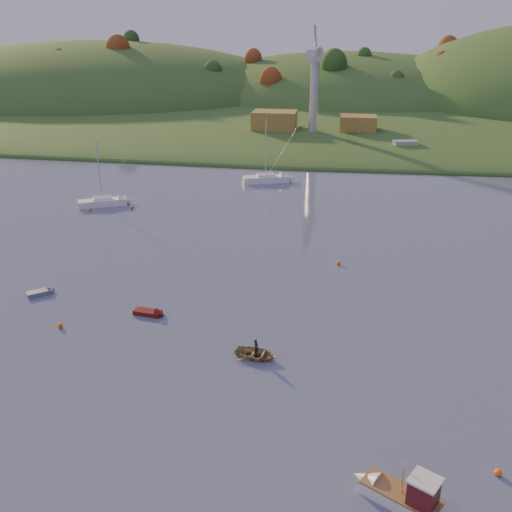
# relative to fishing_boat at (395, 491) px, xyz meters

# --- Properties ---
(far_shore) EXTENTS (620.00, 220.00, 1.50)m
(far_shore) POSITION_rel_fishing_boat_xyz_m (-14.33, 224.81, -0.80)
(far_shore) COLOR #2F5522
(far_shore) RESTS_ON ground
(shore_slope) EXTENTS (640.00, 150.00, 7.00)m
(shore_slope) POSITION_rel_fishing_boat_xyz_m (-14.33, 159.81, -0.80)
(shore_slope) COLOR #2F5522
(shore_slope) RESTS_ON ground
(hill_left) EXTENTS (170.00, 140.00, 44.00)m
(hill_left) POSITION_rel_fishing_boat_xyz_m (-104.33, 194.81, -0.80)
(hill_left) COLOR #2F5522
(hill_left) RESTS_ON ground
(hill_center) EXTENTS (140.00, 120.00, 36.00)m
(hill_center) POSITION_rel_fishing_boat_xyz_m (-4.33, 204.81, -0.80)
(hill_center) COLOR #2F5522
(hill_center) RESTS_ON ground
(hillside_trees) EXTENTS (280.00, 50.00, 32.00)m
(hillside_trees) POSITION_rel_fishing_boat_xyz_m (-14.33, 179.81, -0.80)
(hillside_trees) COLOR #174218
(hillside_trees) RESTS_ON ground
(wharf) EXTENTS (42.00, 16.00, 2.40)m
(wharf) POSITION_rel_fishing_boat_xyz_m (-9.33, 116.81, 0.40)
(wharf) COLOR slate
(wharf) RESTS_ON ground
(shed_west) EXTENTS (11.00, 8.00, 4.80)m
(shed_west) POSITION_rel_fishing_boat_xyz_m (-22.33, 117.81, 4.00)
(shed_west) COLOR olive
(shed_west) RESTS_ON wharf
(shed_east) EXTENTS (9.00, 7.00, 4.00)m
(shed_east) POSITION_rel_fishing_boat_xyz_m (-1.33, 118.81, 3.60)
(shed_east) COLOR olive
(shed_east) RESTS_ON wharf
(dock_crane) EXTENTS (3.20, 28.00, 20.30)m
(dock_crane) POSITION_rel_fishing_boat_xyz_m (-12.33, 113.20, 16.37)
(dock_crane) COLOR #B7B7BC
(dock_crane) RESTS_ON wharf
(fishing_boat) EXTENTS (5.81, 4.42, 3.64)m
(fishing_boat) POSITION_rel_fishing_boat_xyz_m (0.00, 0.00, 0.00)
(fishing_boat) COLOR silver
(fishing_boat) RESTS_ON ground
(sailboat_near) EXTENTS (7.90, 5.44, 10.64)m
(sailboat_near) POSITION_rel_fishing_boat_xyz_m (-42.93, 56.40, -0.10)
(sailboat_near) COLOR white
(sailboat_near) RESTS_ON ground
(sailboat_far) EXTENTS (8.90, 5.15, 11.83)m
(sailboat_far) POSITION_rel_fishing_boat_xyz_m (-18.62, 75.28, -0.04)
(sailboat_far) COLOR white
(sailboat_far) RESTS_ON ground
(canoe) EXTENTS (4.25, 3.39, 0.79)m
(canoe) POSITION_rel_fishing_boat_xyz_m (-11.05, 14.91, -0.41)
(canoe) COLOR #917B50
(canoe) RESTS_ON ground
(paddler) EXTENTS (0.48, 0.63, 1.57)m
(paddler) POSITION_rel_fishing_boat_xyz_m (-11.05, 14.91, -0.02)
(paddler) COLOR black
(paddler) RESTS_ON ground
(red_tender) EXTENTS (3.47, 1.61, 1.14)m
(red_tender) POSITION_rel_fishing_boat_xyz_m (-22.60, 21.14, -0.57)
(red_tender) COLOR #59100C
(red_tender) RESTS_ON ground
(grey_dinghy) EXTENTS (3.06, 2.84, 1.14)m
(grey_dinghy) POSITION_rel_fishing_boat_xyz_m (-36.07, 24.25, -0.57)
(grey_dinghy) COLOR slate
(grey_dinghy) RESTS_ON ground
(work_vessel) EXTENTS (13.16, 7.07, 3.21)m
(work_vessel) POSITION_rel_fishing_boat_xyz_m (9.21, 104.27, 0.34)
(work_vessel) COLOR slate
(work_vessel) RESTS_ON ground
(buoy_0) EXTENTS (0.50, 0.50, 0.50)m
(buoy_0) POSITION_rel_fishing_boat_xyz_m (6.86, 3.22, -0.55)
(buoy_0) COLOR #FB630D
(buoy_0) RESTS_ON ground
(buoy_1) EXTENTS (0.50, 0.50, 0.50)m
(buoy_1) POSITION_rel_fishing_boat_xyz_m (-4.25, 37.31, -0.55)
(buoy_1) COLOR #FB630D
(buoy_1) RESTS_ON ground
(buoy_2) EXTENTS (0.50, 0.50, 0.50)m
(buoy_2) POSITION_rel_fishing_boat_xyz_m (-43.74, 53.36, -0.55)
(buoy_2) COLOR #FB630D
(buoy_2) RESTS_ON ground
(buoy_3) EXTENTS (0.50, 0.50, 0.50)m
(buoy_3) POSITION_rel_fishing_boat_xyz_m (-37.63, 55.63, -0.55)
(buoy_3) COLOR #FB630D
(buoy_3) RESTS_ON ground
(buoy_4) EXTENTS (0.50, 0.50, 0.50)m
(buoy_4) POSITION_rel_fishing_boat_xyz_m (-30.82, 17.31, -0.55)
(buoy_4) COLOR #FB630D
(buoy_4) RESTS_ON ground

